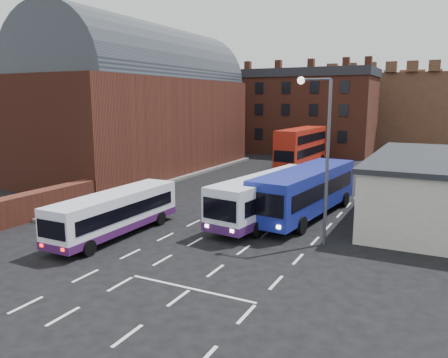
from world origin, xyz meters
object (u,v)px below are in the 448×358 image
at_px(bus_white_inbound, 269,194).
at_px(street_lamp, 322,145).
at_px(bus_white_outbound, 115,211).
at_px(bus_red_double, 302,146).
at_px(bus_blue, 306,189).

relative_size(bus_white_inbound, street_lamp, 1.25).
height_order(bus_white_outbound, bus_red_double, bus_red_double).
relative_size(bus_white_outbound, street_lamp, 1.03).
distance_m(bus_white_outbound, bus_white_inbound, 9.81).
bearing_deg(bus_red_double, bus_white_outbound, 89.02).
distance_m(bus_blue, street_lamp, 6.73).
relative_size(bus_white_outbound, bus_red_double, 0.82).
bearing_deg(bus_white_outbound, bus_white_inbound, 45.77).
xyz_separation_m(bus_white_inbound, street_lamp, (4.17, -3.17, 3.70)).
height_order(bus_white_inbound, street_lamp, street_lamp).
xyz_separation_m(bus_blue, street_lamp, (2.28, -5.25, 3.54)).
xyz_separation_m(bus_white_inbound, bus_red_double, (-5.03, 23.90, 0.63)).
height_order(bus_white_inbound, bus_red_double, bus_red_double).
height_order(bus_blue, bus_red_double, bus_red_double).
relative_size(bus_white_outbound, bus_blue, 0.76).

